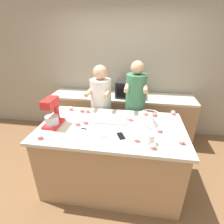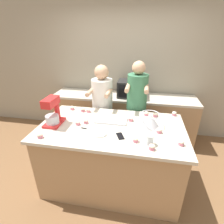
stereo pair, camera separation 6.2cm
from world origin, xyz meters
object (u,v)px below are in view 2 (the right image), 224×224
object	(u,v)px
cupcake_13	(131,119)
baking_tray	(111,120)
cell_phone	(120,136)
cupcake_11	(159,130)
person_left	(102,110)
cupcake_6	(40,135)
mixing_bowl	(150,120)
knife	(88,129)
cupcake_1	(152,147)
cupcake_9	(86,121)
drinking_glass	(150,140)
cupcake_7	(72,108)
cupcake_10	(88,110)
microwave_oven	(130,89)
cupcake_4	(155,115)
cupcake_8	(136,139)
person_right	(136,110)
cupcake_3	(174,114)
cupcake_5	(83,110)
cupcake_2	(181,143)
cupcake_12	(78,123)
stand_mixer	(53,113)
cupcake_0	(146,114)
small_plate	(99,133)

from	to	relation	value
cupcake_13	baking_tray	bearing A→B (deg)	-169.26
cell_phone	cupcake_11	bearing A→B (deg)	20.20
person_left	cupcake_6	world-z (taller)	person_left
mixing_bowl	cupcake_11	xyz separation A→B (m)	(0.12, -0.16, -0.06)
knife	cupcake_1	size ratio (longest dim) A/B	3.46
person_left	cupcake_9	distance (m)	0.72
drinking_glass	cupcake_6	distance (m)	1.25
cupcake_7	cupcake_10	world-z (taller)	same
baking_tray	cupcake_9	bearing A→B (deg)	-158.55
microwave_oven	cupcake_4	world-z (taller)	microwave_oven
cupcake_8	baking_tray	bearing A→B (deg)	129.62
person_right	cupcake_13	xyz separation A→B (m)	(-0.05, -0.53, 0.10)
cupcake_3	cupcake_5	world-z (taller)	same
knife	cupcake_7	size ratio (longest dim) A/B	3.46
cupcake_9	cupcake_2	bearing A→B (deg)	-13.47
cupcake_11	cupcake_13	world-z (taller)	same
cupcake_12	drinking_glass	bearing A→B (deg)	-16.40
stand_mixer	cupcake_0	bearing A→B (deg)	21.62
cupcake_1	cupcake_6	distance (m)	1.27
baking_tray	cupcake_3	xyz separation A→B (m)	(0.87, 0.33, 0.01)
mixing_bowl	cupcake_8	size ratio (longest dim) A/B	4.12
microwave_oven	cupcake_8	xyz separation A→B (m)	(0.20, -1.58, -0.08)
cupcake_3	cupcake_9	distance (m)	1.28
drinking_glass	cupcake_11	xyz separation A→B (m)	(0.12, 0.26, -0.03)
cupcake_6	cupcake_12	bearing A→B (deg)	49.23
cupcake_1	cupcake_9	world-z (taller)	same
cupcake_6	cupcake_11	world-z (taller)	same
person_left	baking_tray	bearing A→B (deg)	-65.38
baking_tray	small_plate	bearing A→B (deg)	-102.16
knife	cupcake_7	bearing A→B (deg)	128.53
cupcake_1	cupcake_6	bearing A→B (deg)	-179.43
person_right	drinking_glass	distance (m)	1.06
stand_mixer	cupcake_12	bearing A→B (deg)	5.99
cupcake_3	cupcake_10	bearing A→B (deg)	-174.76
cupcake_3	cupcake_4	xyz separation A→B (m)	(-0.27, -0.09, 0.00)
cupcake_3	cupcake_10	world-z (taller)	same
stand_mixer	cupcake_9	bearing A→B (deg)	12.72
cupcake_2	cupcake_1	bearing A→B (deg)	-156.38
cupcake_4	mixing_bowl	bearing A→B (deg)	-107.62
cupcake_4	cupcake_8	distance (m)	0.72
cell_phone	cupcake_7	world-z (taller)	cupcake_7
knife	cupcake_9	bearing A→B (deg)	116.67
cupcake_6	cupcake_1	bearing A→B (deg)	0.57
cupcake_0	cupcake_1	size ratio (longest dim) A/B	1.00
cupcake_4	small_plate	bearing A→B (deg)	-138.33
baking_tray	cupcake_4	world-z (taller)	cupcake_4
cell_phone	baking_tray	bearing A→B (deg)	115.96
stand_mixer	cupcake_3	size ratio (longest dim) A/B	5.82
cupcake_5	cupcake_10	distance (m)	0.09
cupcake_7	cupcake_11	size ratio (longest dim) A/B	1.00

